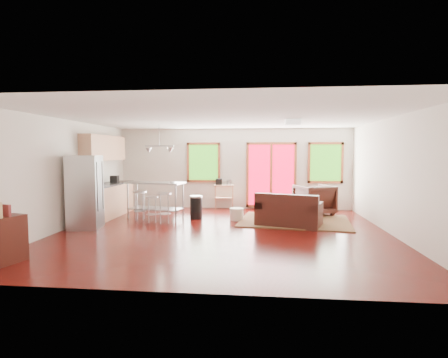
# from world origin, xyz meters

# --- Properties ---
(floor) EXTENTS (7.50, 7.00, 0.02)m
(floor) POSITION_xyz_m (0.00, 0.00, -0.01)
(floor) COLOR #310604
(floor) RESTS_ON ground
(ceiling) EXTENTS (7.50, 7.00, 0.02)m
(ceiling) POSITION_xyz_m (0.00, 0.00, 2.61)
(ceiling) COLOR silver
(ceiling) RESTS_ON ground
(back_wall) EXTENTS (7.50, 0.02, 2.60)m
(back_wall) POSITION_xyz_m (0.00, 3.51, 1.30)
(back_wall) COLOR beige
(back_wall) RESTS_ON ground
(left_wall) EXTENTS (0.02, 7.00, 2.60)m
(left_wall) POSITION_xyz_m (-3.76, 0.00, 1.30)
(left_wall) COLOR beige
(left_wall) RESTS_ON ground
(right_wall) EXTENTS (0.02, 7.00, 2.60)m
(right_wall) POSITION_xyz_m (3.76, 0.00, 1.30)
(right_wall) COLOR beige
(right_wall) RESTS_ON ground
(front_wall) EXTENTS (7.50, 0.02, 2.60)m
(front_wall) POSITION_xyz_m (0.00, -3.51, 1.30)
(front_wall) COLOR beige
(front_wall) RESTS_ON ground
(window_left) EXTENTS (1.10, 0.05, 1.30)m
(window_left) POSITION_xyz_m (-1.00, 3.46, 1.50)
(window_left) COLOR #225910
(window_left) RESTS_ON back_wall
(french_doors) EXTENTS (1.60, 0.05, 2.10)m
(french_doors) POSITION_xyz_m (1.20, 3.46, 1.10)
(french_doors) COLOR #B70522
(french_doors) RESTS_ON back_wall
(window_right) EXTENTS (1.10, 0.05, 1.30)m
(window_right) POSITION_xyz_m (2.90, 3.46, 1.50)
(window_right) COLOR #225910
(window_right) RESTS_ON back_wall
(rug) EXTENTS (3.05, 2.49, 0.03)m
(rug) POSITION_xyz_m (1.76, 1.46, 0.01)
(rug) COLOR #435B33
(rug) RESTS_ON floor
(loveseat) EXTENTS (1.73, 1.31, 0.82)m
(loveseat) POSITION_xyz_m (1.56, 0.88, 0.32)
(loveseat) COLOR black
(loveseat) RESTS_ON floor
(coffee_table) EXTENTS (1.17, 0.87, 0.42)m
(coffee_table) POSITION_xyz_m (1.67, 1.66, 0.36)
(coffee_table) COLOR black
(coffee_table) RESTS_ON floor
(armchair) EXTENTS (1.22, 1.19, 0.98)m
(armchair) POSITION_xyz_m (2.42, 2.50, 0.49)
(armchair) COLOR black
(armchair) RESTS_ON floor
(ottoman) EXTENTS (0.85, 0.85, 0.44)m
(ottoman) POSITION_xyz_m (1.12, 2.32, 0.22)
(ottoman) COLOR black
(ottoman) RESTS_ON floor
(pouf) EXTENTS (0.41, 0.41, 0.32)m
(pouf) POSITION_xyz_m (0.22, 1.47, 0.16)
(pouf) COLOR beige
(pouf) RESTS_ON floor
(vase) EXTENTS (0.17, 0.18, 0.29)m
(vase) POSITION_xyz_m (1.57, 1.78, 0.51)
(vase) COLOR silver
(vase) RESTS_ON coffee_table
(book) EXTENTS (0.21, 0.06, 0.28)m
(book) POSITION_xyz_m (1.95, 1.88, 0.54)
(book) COLOR maroon
(book) RESTS_ON coffee_table
(cabinets) EXTENTS (0.64, 2.24, 2.30)m
(cabinets) POSITION_xyz_m (-3.49, 1.70, 0.93)
(cabinets) COLOR #AF7B5A
(cabinets) RESTS_ON floor
(refrigerator) EXTENTS (0.80, 0.78, 1.75)m
(refrigerator) POSITION_xyz_m (-3.32, 0.10, 0.88)
(refrigerator) COLOR #B7BABC
(refrigerator) RESTS_ON floor
(island) EXTENTS (1.68, 0.92, 1.01)m
(island) POSITION_xyz_m (-2.04, 1.54, 0.69)
(island) COLOR #B7BABC
(island) RESTS_ON floor
(cup) EXTENTS (0.13, 0.11, 0.13)m
(cup) POSITION_xyz_m (-1.51, 1.31, 1.02)
(cup) COLOR silver
(cup) RESTS_ON island
(bar_stool_a) EXTENTS (0.43, 0.43, 0.79)m
(bar_stool_a) POSITION_xyz_m (-2.39, 1.25, 0.59)
(bar_stool_a) COLOR #B7BABC
(bar_stool_a) RESTS_ON floor
(bar_stool_b) EXTENTS (0.40, 0.40, 0.68)m
(bar_stool_b) POSITION_xyz_m (-1.96, 0.95, 0.51)
(bar_stool_b) COLOR #B7BABC
(bar_stool_b) RESTS_ON floor
(bar_stool_c) EXTENTS (0.46, 0.46, 0.79)m
(bar_stool_c) POSITION_xyz_m (-1.61, 0.90, 0.59)
(bar_stool_c) COLOR #B7BABC
(bar_stool_c) RESTS_ON floor
(trash_can) EXTENTS (0.41, 0.41, 0.64)m
(trash_can) POSITION_xyz_m (-0.90, 1.58, 0.32)
(trash_can) COLOR black
(trash_can) RESTS_ON floor
(kitchen_cart) EXTENTS (0.69, 0.49, 0.99)m
(kitchen_cart) POSITION_xyz_m (-0.34, 3.35, 0.67)
(kitchen_cart) COLOR #AF7B5A
(kitchen_cart) RESTS_ON floor
(ceiling_flush) EXTENTS (0.35, 0.35, 0.12)m
(ceiling_flush) POSITION_xyz_m (1.60, 0.60, 2.53)
(ceiling_flush) COLOR white
(ceiling_flush) RESTS_ON ceiling
(pendant_light) EXTENTS (0.80, 0.18, 0.79)m
(pendant_light) POSITION_xyz_m (-1.90, 1.50, 1.90)
(pendant_light) COLOR gray
(pendant_light) RESTS_ON ceiling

